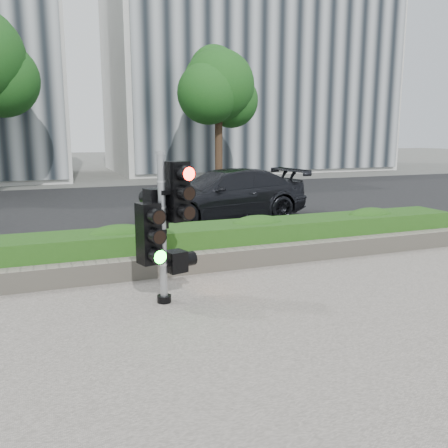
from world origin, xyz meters
The scene contains 10 objects.
ground centered at (0.00, 0.00, 0.00)m, with size 120.00×120.00×0.00m, color #51514C.
sidewalk centered at (0.00, -2.50, 0.01)m, with size 16.00×11.00×0.03m, color #9E9389.
road centered at (0.00, 10.00, 0.01)m, with size 60.00×13.00×0.02m, color black.
curb centered at (0.00, 3.15, 0.06)m, with size 60.00×0.25×0.12m, color gray.
stone_wall centered at (0.00, 1.90, 0.20)m, with size 12.00×0.32×0.34m, color gray.
hedge centered at (0.00, 2.55, 0.37)m, with size 12.00×1.00×0.68m, color #3C7D26.
building_right centered at (11.00, 25.00, 6.00)m, with size 18.00×10.00×12.00m, color #B7B7B2.
tree_right centered at (5.48, 15.55, 4.48)m, with size 4.10×3.58×6.53m.
traffic_signal centered at (-0.86, 0.63, 1.22)m, with size 0.79×0.66×2.16m.
car_dark centered at (2.34, 6.62, 0.73)m, with size 1.99×4.90×1.42m, color black.
Camera 1 is at (-2.40, -5.78, 2.42)m, focal length 38.00 mm.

